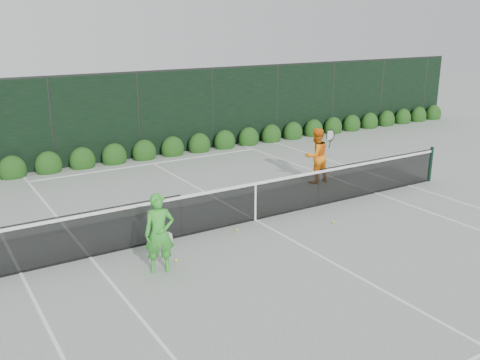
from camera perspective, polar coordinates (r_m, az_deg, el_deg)
ground at (r=13.23m, az=1.62°, el=-4.30°), size 80.00×80.00×0.00m
tennis_net at (r=13.04m, az=1.55°, el=-2.14°), size 12.90×0.10×1.07m
player_woman at (r=10.46m, az=-8.60°, el=-5.66°), size 0.68×0.55×1.59m
player_man at (r=16.21m, az=8.12°, el=2.58°), size 0.91×0.64×1.67m
court_lines at (r=13.23m, az=1.62°, el=-4.28°), size 11.03×23.83×0.01m
windscreen_fence at (r=10.70m, az=9.70°, el=-1.07°), size 32.00×21.07×3.06m
hedge_row at (r=19.27m, az=-10.16°, el=2.88°), size 31.66×0.65×0.94m
tennis_balls at (r=12.56m, az=1.67°, el=-5.31°), size 4.25×1.61×0.07m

